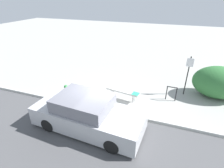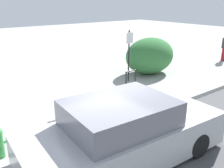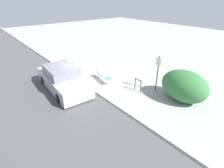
# 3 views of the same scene
# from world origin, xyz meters

# --- Properties ---
(ground_plane) EXTENTS (60.00, 60.00, 0.00)m
(ground_plane) POSITION_xyz_m (0.00, 0.00, 0.00)
(ground_plane) COLOR #9E9E99
(curb) EXTENTS (60.00, 0.20, 0.13)m
(curb) POSITION_xyz_m (0.00, 0.00, 0.07)
(curb) COLOR #B7B7B2
(curb) RESTS_ON ground_plane
(bench) EXTENTS (1.91, 0.67, 0.56)m
(bench) POSITION_xyz_m (0.41, 1.37, 0.50)
(bench) COLOR gray
(bench) RESTS_ON ground_plane
(bike_rack) EXTENTS (0.55, 0.06, 0.83)m
(bike_rack) POSITION_xyz_m (2.93, 2.17, 0.50)
(bike_rack) COLOR black
(bike_rack) RESTS_ON ground_plane
(sign_post) EXTENTS (0.36, 0.08, 2.30)m
(sign_post) POSITION_xyz_m (3.62, 3.10, 1.38)
(sign_post) COLOR black
(sign_post) RESTS_ON ground_plane
(fire_hydrant) EXTENTS (0.36, 0.22, 0.77)m
(fire_hydrant) POSITION_xyz_m (-2.63, 0.51, 0.41)
(fire_hydrant) COLOR #338C3F
(fire_hydrant) RESTS_ON ground_plane
(shrub_hedge) EXTENTS (2.72, 1.90, 1.80)m
(shrub_hedge) POSITION_xyz_m (5.30, 3.42, 0.90)
(shrub_hedge) COLOR #337038
(shrub_hedge) RESTS_ON ground_plane
(parked_car_near) EXTENTS (4.85, 2.17, 1.51)m
(parked_car_near) POSITION_xyz_m (-0.37, -1.34, 0.68)
(parked_car_near) COLOR black
(parked_car_near) RESTS_ON ground_plane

